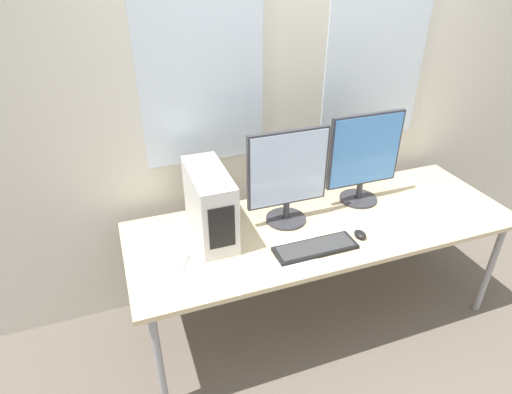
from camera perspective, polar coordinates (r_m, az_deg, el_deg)
ground_plane at (r=2.74m, az=11.94°, el=-20.69°), size 14.00×14.00×0.00m
wall_back at (r=2.67m, az=4.76°, el=13.92°), size 8.00×0.07×2.70m
desk at (r=2.53m, az=9.02°, el=-4.21°), size 2.24×0.80×0.73m
pc_tower at (r=2.28m, az=-6.16°, el=-0.98°), size 0.19×0.47×0.39m
monitor_main at (r=2.35m, az=4.26°, el=2.89°), size 0.47×0.23×0.56m
monitor_right_near at (r=2.63m, az=14.22°, el=5.24°), size 0.47×0.23×0.57m
keyboard at (r=2.28m, az=7.92°, el=-6.72°), size 0.44×0.15×0.02m
mouse at (r=2.41m, az=13.72°, el=-4.87°), size 0.06×0.08×0.03m
cell_phone at (r=2.21m, az=-9.96°, el=-8.53°), size 0.11×0.14×0.01m
paper_sheet_left at (r=2.25m, az=5.54°, el=-7.48°), size 0.32×0.36×0.00m
paper_sheet_front at (r=2.13m, az=-11.91°, el=-10.53°), size 0.32×0.36×0.00m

